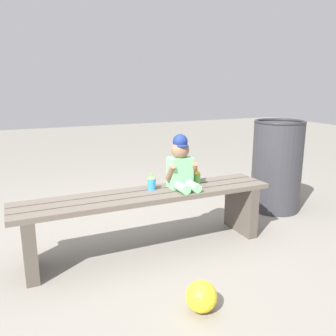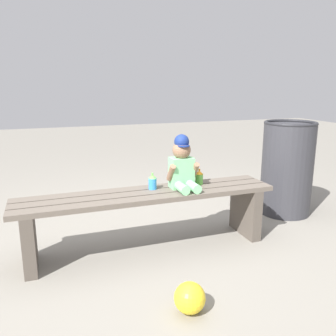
% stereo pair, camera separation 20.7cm
% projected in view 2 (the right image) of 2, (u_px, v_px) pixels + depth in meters
% --- Properties ---
extents(ground_plane, '(16.00, 16.00, 0.00)m').
position_uv_depth(ground_plane, '(149.00, 248.00, 2.66)').
color(ground_plane, gray).
extents(park_bench, '(1.89, 0.36, 0.45)m').
position_uv_depth(park_bench, '(148.00, 209.00, 2.58)').
color(park_bench, '#60564C').
rests_on(park_bench, ground_plane).
extents(child_figure, '(0.23, 0.27, 0.40)m').
position_uv_depth(child_figure, '(182.00, 165.00, 2.61)').
color(child_figure, '#7FCC8C').
rests_on(child_figure, park_bench).
extents(sippy_cup_left, '(0.06, 0.06, 0.12)m').
position_uv_depth(sippy_cup_left, '(152.00, 182.00, 2.61)').
color(sippy_cup_left, '#338CE5').
rests_on(sippy_cup_left, park_bench).
extents(sippy_cup_right, '(0.06, 0.06, 0.12)m').
position_uv_depth(sippy_cup_right, '(199.00, 177.00, 2.74)').
color(sippy_cup_right, '#66CC4C').
rests_on(sippy_cup_right, park_bench).
extents(toy_ball, '(0.17, 0.17, 0.17)m').
position_uv_depth(toy_ball, '(190.00, 298.00, 1.90)').
color(toy_ball, yellow).
rests_on(toy_ball, ground_plane).
extents(trash_bin, '(0.47, 0.47, 0.88)m').
position_uv_depth(trash_bin, '(287.00, 168.00, 3.30)').
color(trash_bin, '#333338').
rests_on(trash_bin, ground_plane).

